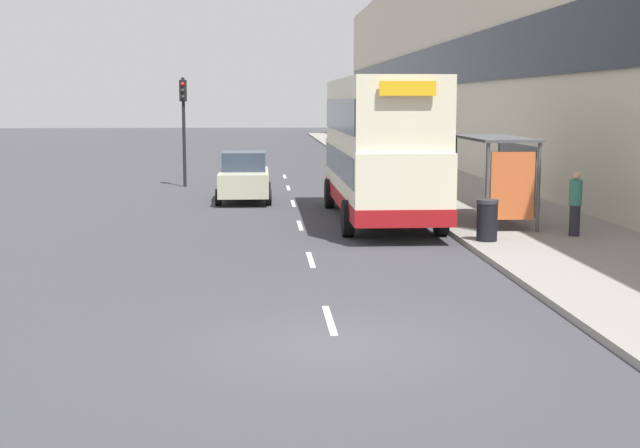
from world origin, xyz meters
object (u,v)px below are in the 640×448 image
object	(u,v)px
double_decker_bus_near	(380,146)
pedestrian_3	(442,188)
litter_bin	(487,220)
traffic_light_far_kerb	(183,113)
bus_shelter	(503,163)
pedestrian_at_shelter	(524,177)
pedestrian_1	(434,177)
pedestrian_2	(575,203)
car_0	(244,177)

from	to	relation	value
double_decker_bus_near	pedestrian_3	size ratio (longest dim) A/B	6.05
litter_bin	traffic_light_far_kerb	size ratio (longest dim) A/B	0.23
bus_shelter	double_decker_bus_near	distance (m)	3.80
pedestrian_at_shelter	pedestrian_3	size ratio (longest dim) A/B	1.07
litter_bin	pedestrian_1	bearing A→B (deg)	88.37
double_decker_bus_near	pedestrian_2	bearing A→B (deg)	-43.00
car_0	pedestrian_2	world-z (taller)	pedestrian_2
double_decker_bus_near	pedestrian_3	bearing A→B (deg)	5.95
bus_shelter	pedestrian_at_shelter	bearing A→B (deg)	66.86
pedestrian_at_shelter	pedestrian_1	size ratio (longest dim) A/B	0.98
pedestrian_2	litter_bin	world-z (taller)	pedestrian_2
car_0	pedestrian_3	world-z (taller)	car_0
bus_shelter	car_0	distance (m)	10.67
car_0	litter_bin	size ratio (longest dim) A/B	3.95
pedestrian_at_shelter	litter_bin	world-z (taller)	pedestrian_at_shelter
double_decker_bus_near	car_0	world-z (taller)	double_decker_bus_near
bus_shelter	traffic_light_far_kerb	xyz separation A→B (m)	(-10.17, 13.31, 1.25)
double_decker_bus_near	car_0	size ratio (longest dim) A/B	2.43
bus_shelter	pedestrian_3	bearing A→B (deg)	122.93
bus_shelter	litter_bin	world-z (taller)	bus_shelter
pedestrian_at_shelter	traffic_light_far_kerb	xyz separation A→B (m)	(-12.28, 8.37, 2.07)
pedestrian_2	pedestrian_3	xyz separation A→B (m)	(-2.61, 4.47, -0.01)
double_decker_bus_near	pedestrian_1	size ratio (longest dim) A/B	5.55
double_decker_bus_near	car_0	bearing A→B (deg)	126.82
pedestrian_at_shelter	pedestrian_2	xyz separation A→B (m)	(-0.83, -7.36, -0.05)
pedestrian_2	pedestrian_at_shelter	bearing A→B (deg)	83.54
litter_bin	traffic_light_far_kerb	world-z (taller)	traffic_light_far_kerb
pedestrian_1	pedestrian_2	world-z (taller)	pedestrian_1
pedestrian_at_shelter	pedestrian_2	bearing A→B (deg)	-96.46
pedestrian_1	pedestrian_2	xyz separation A→B (m)	(2.27, -7.57, -0.06)
litter_bin	bus_shelter	bearing A→B (deg)	68.45
bus_shelter	traffic_light_far_kerb	size ratio (longest dim) A/B	0.91
pedestrian_3	traffic_light_far_kerb	world-z (taller)	traffic_light_far_kerb
bus_shelter	pedestrian_1	xyz separation A→B (m)	(-0.99, 5.15, -0.81)
double_decker_bus_near	pedestrian_3	xyz separation A→B (m)	(1.96, 0.20, -1.29)
pedestrian_2	double_decker_bus_near	bearing A→B (deg)	137.00
pedestrian_1	double_decker_bus_near	bearing A→B (deg)	-124.97
pedestrian_2	pedestrian_3	size ratio (longest dim) A/B	1.02
car_0	pedestrian_3	size ratio (longest dim) A/B	2.49
double_decker_bus_near	traffic_light_far_kerb	bearing A→B (deg)	120.97
car_0	pedestrian_1	bearing A→B (deg)	160.25
bus_shelter	pedestrian_3	distance (m)	2.61
pedestrian_1	litter_bin	distance (m)	8.26
car_0	pedestrian_3	bearing A→B (deg)	138.69
pedestrian_at_shelter	bus_shelter	bearing A→B (deg)	-113.14
pedestrian_at_shelter	pedestrian_3	distance (m)	4.49
bus_shelter	double_decker_bus_near	world-z (taller)	double_decker_bus_near
bus_shelter	pedestrian_2	distance (m)	2.87
car_0	traffic_light_far_kerb	distance (m)	6.76
pedestrian_at_shelter	traffic_light_far_kerb	size ratio (longest dim) A/B	0.39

